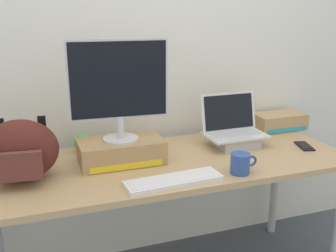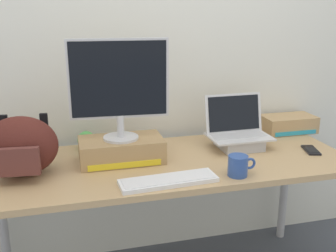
{
  "view_description": "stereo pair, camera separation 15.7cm",
  "coord_description": "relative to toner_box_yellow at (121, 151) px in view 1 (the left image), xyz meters",
  "views": [
    {
      "loc": [
        -0.62,
        -1.76,
        1.48
      ],
      "look_at": [
        0.0,
        0.0,
        0.93
      ],
      "focal_mm": 42.43,
      "sensor_mm": 36.0,
      "label": 1
    },
    {
      "loc": [
        -0.47,
        -1.81,
        1.48
      ],
      "look_at": [
        0.0,
        0.0,
        0.93
      ],
      "focal_mm": 42.43,
      "sensor_mm": 36.0,
      "label": 2
    }
  ],
  "objects": [
    {
      "name": "coffee_mug",
      "position": [
        0.49,
        -0.32,
        -0.01
      ],
      "size": [
        0.13,
        0.09,
        0.1
      ],
      "color": "#2D4C93",
      "rests_on": "desk"
    },
    {
      "name": "messenger_backpack",
      "position": [
        -0.46,
        -0.06,
        0.08
      ],
      "size": [
        0.35,
        0.29,
        0.27
      ],
      "rotation": [
        0.0,
        0.0,
        -0.1
      ],
      "color": "#4C1E19",
      "rests_on": "desk"
    },
    {
      "name": "toner_box_cyan",
      "position": [
        1.07,
        0.23,
        -0.01
      ],
      "size": [
        0.32,
        0.18,
        0.1
      ],
      "color": "tan",
      "rests_on": "desk"
    },
    {
      "name": "back_wall",
      "position": [
        0.23,
        0.4,
        0.5
      ],
      "size": [
        7.0,
        0.1,
        2.6
      ],
      "primitive_type": "cube",
      "color": "silver",
      "rests_on": "ground"
    },
    {
      "name": "desk",
      "position": [
        0.23,
        -0.05,
        -0.13
      ],
      "size": [
        1.84,
        0.71,
        0.75
      ],
      "color": "tan",
      "rests_on": "ground"
    },
    {
      "name": "open_laptop",
      "position": [
        0.65,
        0.04,
        0.0
      ],
      "size": [
        0.34,
        0.23,
        0.28
      ],
      "rotation": [
        0.0,
        0.0,
        0.02
      ],
      "color": "#ADADB2",
      "rests_on": "desk"
    },
    {
      "name": "plush_toy",
      "position": [
        -0.16,
        0.23,
        -0.01
      ],
      "size": [
        0.1,
        0.1,
        0.1
      ],
      "color": "#56B256",
      "rests_on": "desk"
    },
    {
      "name": "toner_box_yellow",
      "position": [
        0.0,
        0.0,
        0.0
      ],
      "size": [
        0.41,
        0.23,
        0.12
      ],
      "color": "#A88456",
      "rests_on": "desk"
    },
    {
      "name": "external_keyboard",
      "position": [
        0.16,
        -0.32,
        -0.05
      ],
      "size": [
        0.44,
        0.15,
        0.02
      ],
      "rotation": [
        0.0,
        0.0,
        0.06
      ],
      "color": "white",
      "rests_on": "desk"
    },
    {
      "name": "cell_phone",
      "position": [
        1.0,
        -0.12,
        -0.05
      ],
      "size": [
        0.1,
        0.15,
        0.01
      ],
      "rotation": [
        0.0,
        0.0,
        -0.26
      ],
      "color": "black",
      "rests_on": "desk"
    },
    {
      "name": "desktop_monitor",
      "position": [
        -0.0,
        -0.0,
        0.33
      ],
      "size": [
        0.48,
        0.17,
        0.49
      ],
      "rotation": [
        0.0,
        0.0,
        -0.07
      ],
      "color": "silver",
      "rests_on": "toner_box_yellow"
    }
  ]
}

